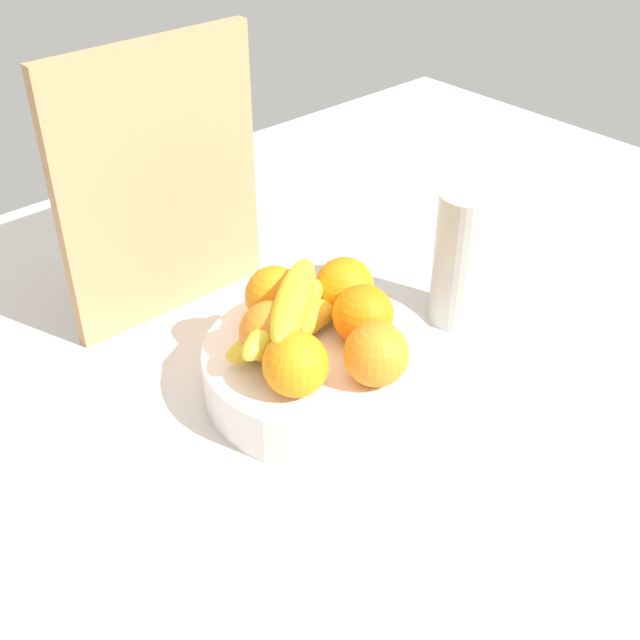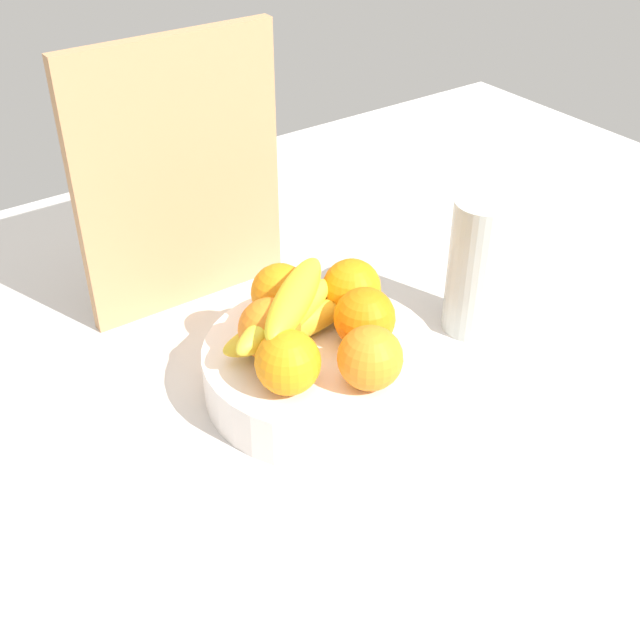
{
  "view_description": "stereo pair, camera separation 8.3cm",
  "coord_description": "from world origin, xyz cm",
  "px_view_note": "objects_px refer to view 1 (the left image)",
  "views": [
    {
      "loc": [
        -52.92,
        -53.23,
        62.53
      ],
      "look_at": [
        -3.56,
        2.09,
        10.09
      ],
      "focal_mm": 45.38,
      "sensor_mm": 36.0,
      "label": 1
    },
    {
      "loc": [
        -46.39,
        -58.43,
        62.53
      ],
      "look_at": [
        -3.56,
        2.09,
        10.09
      ],
      "focal_mm": 45.38,
      "sensor_mm": 36.0,
      "label": 2
    }
  ],
  "objects_px": {
    "orange_front_right": "(344,286)",
    "fruit_bowl": "(320,369)",
    "orange_front_left": "(365,316)",
    "orange_back_left": "(271,332)",
    "orange_back_right": "(296,364)",
    "banana_bunch": "(288,316)",
    "orange_top_stack": "(376,354)",
    "thermos_tumbler": "(463,258)",
    "cutting_board": "(161,186)",
    "orange_center": "(275,295)"
  },
  "relations": [
    {
      "from": "orange_back_left",
      "to": "orange_center",
      "type": "bearing_deg",
      "value": 47.5
    },
    {
      "from": "fruit_bowl",
      "to": "thermos_tumbler",
      "type": "distance_m",
      "value": 0.25
    },
    {
      "from": "banana_bunch",
      "to": "cutting_board",
      "type": "xyz_separation_m",
      "value": [
        -0.01,
        0.24,
        0.08
      ]
    },
    {
      "from": "orange_front_left",
      "to": "orange_back_left",
      "type": "xyz_separation_m",
      "value": [
        -0.1,
        0.05,
        0.0
      ]
    },
    {
      "from": "orange_center",
      "to": "thermos_tumbler",
      "type": "relative_size",
      "value": 0.39
    },
    {
      "from": "orange_top_stack",
      "to": "cutting_board",
      "type": "bearing_deg",
      "value": 95.89
    },
    {
      "from": "orange_front_left",
      "to": "orange_back_right",
      "type": "xyz_separation_m",
      "value": [
        -0.12,
        -0.01,
        0.0
      ]
    },
    {
      "from": "orange_center",
      "to": "orange_back_right",
      "type": "bearing_deg",
      "value": -119.68
    },
    {
      "from": "fruit_bowl",
      "to": "orange_front_left",
      "type": "relative_size",
      "value": 3.83
    },
    {
      "from": "orange_front_right",
      "to": "orange_back_right",
      "type": "distance_m",
      "value": 0.16
    },
    {
      "from": "orange_center",
      "to": "orange_back_right",
      "type": "xyz_separation_m",
      "value": [
        -0.07,
        -0.12,
        0.0
      ]
    },
    {
      "from": "fruit_bowl",
      "to": "orange_front_right",
      "type": "xyz_separation_m",
      "value": [
        0.07,
        0.04,
        0.07
      ]
    },
    {
      "from": "orange_front_left",
      "to": "banana_bunch",
      "type": "bearing_deg",
      "value": 143.97
    },
    {
      "from": "orange_center",
      "to": "orange_back_right",
      "type": "relative_size",
      "value": 1.0
    },
    {
      "from": "orange_front_left",
      "to": "orange_back_left",
      "type": "height_order",
      "value": "same"
    },
    {
      "from": "orange_back_right",
      "to": "banana_bunch",
      "type": "distance_m",
      "value": 0.08
    },
    {
      "from": "orange_back_right",
      "to": "thermos_tumbler",
      "type": "xyz_separation_m",
      "value": [
        0.31,
        0.03,
        -0.01
      ]
    },
    {
      "from": "orange_back_right",
      "to": "banana_bunch",
      "type": "bearing_deg",
      "value": 55.29
    },
    {
      "from": "banana_bunch",
      "to": "thermos_tumbler",
      "type": "bearing_deg",
      "value": -8.26
    },
    {
      "from": "orange_front_left",
      "to": "orange_center",
      "type": "relative_size",
      "value": 1.0
    },
    {
      "from": "orange_back_right",
      "to": "banana_bunch",
      "type": "relative_size",
      "value": 0.4
    },
    {
      "from": "fruit_bowl",
      "to": "orange_top_stack",
      "type": "height_order",
      "value": "orange_top_stack"
    },
    {
      "from": "fruit_bowl",
      "to": "cutting_board",
      "type": "xyz_separation_m",
      "value": [
        -0.03,
        0.27,
        0.15
      ]
    },
    {
      "from": "orange_front_right",
      "to": "orange_back_right",
      "type": "xyz_separation_m",
      "value": [
        -0.14,
        -0.08,
        0.0
      ]
    },
    {
      "from": "orange_front_left",
      "to": "fruit_bowl",
      "type": "bearing_deg",
      "value": 153.6
    },
    {
      "from": "orange_back_right",
      "to": "banana_bunch",
      "type": "xyz_separation_m",
      "value": [
        0.05,
        0.07,
        0.01
      ]
    },
    {
      "from": "orange_center",
      "to": "orange_back_right",
      "type": "height_order",
      "value": "same"
    },
    {
      "from": "fruit_bowl",
      "to": "cutting_board",
      "type": "distance_m",
      "value": 0.31
    },
    {
      "from": "orange_front_right",
      "to": "orange_back_left",
      "type": "bearing_deg",
      "value": -173.5
    },
    {
      "from": "orange_back_left",
      "to": "thermos_tumbler",
      "type": "distance_m",
      "value": 0.29
    },
    {
      "from": "banana_bunch",
      "to": "cutting_board",
      "type": "height_order",
      "value": "cutting_board"
    },
    {
      "from": "orange_back_right",
      "to": "thermos_tumbler",
      "type": "height_order",
      "value": "thermos_tumbler"
    },
    {
      "from": "orange_top_stack",
      "to": "banana_bunch",
      "type": "distance_m",
      "value": 0.11
    },
    {
      "from": "fruit_bowl",
      "to": "orange_front_left",
      "type": "xyz_separation_m",
      "value": [
        0.05,
        -0.02,
        0.07
      ]
    },
    {
      "from": "orange_front_right",
      "to": "banana_bunch",
      "type": "relative_size",
      "value": 0.4
    },
    {
      "from": "orange_front_left",
      "to": "banana_bunch",
      "type": "height_order",
      "value": "banana_bunch"
    },
    {
      "from": "orange_back_right",
      "to": "orange_top_stack",
      "type": "xyz_separation_m",
      "value": [
        0.08,
        -0.04,
        0.0
      ]
    },
    {
      "from": "orange_center",
      "to": "orange_top_stack",
      "type": "xyz_separation_m",
      "value": [
        0.01,
        -0.16,
        0.0
      ]
    },
    {
      "from": "orange_top_stack",
      "to": "cutting_board",
      "type": "relative_size",
      "value": 0.2
    },
    {
      "from": "fruit_bowl",
      "to": "orange_center",
      "type": "xyz_separation_m",
      "value": [
        -0.0,
        0.08,
        0.07
      ]
    },
    {
      "from": "orange_front_right",
      "to": "fruit_bowl",
      "type": "bearing_deg",
      "value": -152.77
    },
    {
      "from": "orange_back_left",
      "to": "thermos_tumbler",
      "type": "relative_size",
      "value": 0.39
    },
    {
      "from": "fruit_bowl",
      "to": "orange_back_left",
      "type": "xyz_separation_m",
      "value": [
        -0.05,
        0.02,
        0.07
      ]
    },
    {
      "from": "orange_top_stack",
      "to": "thermos_tumbler",
      "type": "distance_m",
      "value": 0.24
    },
    {
      "from": "fruit_bowl",
      "to": "orange_back_left",
      "type": "height_order",
      "value": "orange_back_left"
    },
    {
      "from": "orange_center",
      "to": "thermos_tumbler",
      "type": "xyz_separation_m",
      "value": [
        0.24,
        -0.09,
        -0.01
      ]
    },
    {
      "from": "orange_top_stack",
      "to": "orange_front_right",
      "type": "bearing_deg",
      "value": 61.13
    },
    {
      "from": "fruit_bowl",
      "to": "cutting_board",
      "type": "height_order",
      "value": "cutting_board"
    },
    {
      "from": "orange_front_left",
      "to": "banana_bunch",
      "type": "xyz_separation_m",
      "value": [
        -0.07,
        0.05,
        0.01
      ]
    },
    {
      "from": "fruit_bowl",
      "to": "cutting_board",
      "type": "bearing_deg",
      "value": 96.3
    }
  ]
}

